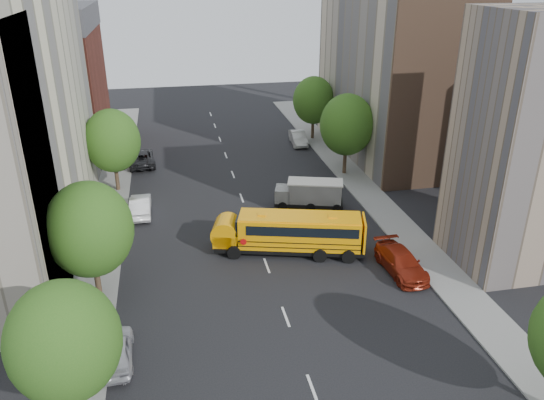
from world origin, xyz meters
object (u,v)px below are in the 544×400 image
object	(u,v)px
street_tree_2	(112,141)
street_tree_4	(347,125)
street_tree_5	(314,100)
school_bus	(288,231)
parked_car_0	(116,350)
parked_car_2	(141,158)
safari_truck	(310,194)
parked_car_1	(140,206)
street_tree_1	(90,230)
street_tree_0	(64,342)
parked_car_3	(401,262)
parked_car_5	(298,138)

from	to	relation	value
street_tree_2	street_tree_4	distance (m)	22.00
street_tree_5	school_bus	size ratio (longest dim) A/B	0.68
street_tree_5	parked_car_0	xyz separation A→B (m)	(-20.60, -36.02, -3.97)
school_bus	parked_car_0	bearing A→B (deg)	-124.64
parked_car_2	parked_car_0	bearing A→B (deg)	84.07
safari_truck	parked_car_1	size ratio (longest dim) A/B	1.29
street_tree_2	school_bus	world-z (taller)	street_tree_2
street_tree_2	street_tree_5	bearing A→B (deg)	28.61
street_tree_1	safari_truck	distance (m)	20.02
parked_car_0	street_tree_0	bearing A→B (deg)	69.00
school_bus	parked_car_3	distance (m)	8.13
street_tree_2	street_tree_1	bearing A→B (deg)	-90.00
street_tree_4	parked_car_3	bearing A→B (deg)	-96.74
street_tree_0	street_tree_1	xyz separation A→B (m)	(0.00, 10.00, 0.31)
street_tree_0	street_tree_2	world-z (taller)	street_tree_2
street_tree_5	parked_car_2	distance (m)	21.10
street_tree_4	parked_car_1	distance (m)	21.04
street_tree_1	street_tree_5	xyz separation A→B (m)	(22.00, 30.00, -0.25)
street_tree_1	parked_car_0	world-z (taller)	street_tree_1
school_bus	parked_car_1	world-z (taller)	school_bus
street_tree_5	school_bus	distance (m)	28.08
parked_car_0	parked_car_5	world-z (taller)	parked_car_5
safari_truck	parked_car_2	size ratio (longest dim) A/B	1.08
school_bus	parked_car_0	size ratio (longest dim) A/B	2.56
safari_truck	parked_car_2	xyz separation A→B (m)	(-14.50, 13.92, -0.53)
street_tree_2	parked_car_1	size ratio (longest dim) A/B	1.62
street_tree_4	street_tree_5	bearing A→B (deg)	90.00
parked_car_0	parked_car_5	size ratio (longest dim) A/B	0.93
street_tree_0	safari_truck	bearing A→B (deg)	51.66
safari_truck	street_tree_5	bearing A→B (deg)	90.86
street_tree_1	parked_car_1	xyz separation A→B (m)	(2.20, 12.32, -4.17)
street_tree_1	parked_car_5	xyz separation A→B (m)	(19.80, 28.29, -4.19)
parked_car_0	parked_car_3	bearing A→B (deg)	-165.23
street_tree_1	parked_car_2	size ratio (longest dim) A/B	1.40
parked_car_2	parked_car_3	xyz separation A→B (m)	(17.85, -25.33, -0.02)
street_tree_2	parked_car_0	size ratio (longest dim) A/B	1.79
street_tree_1	street_tree_4	xyz separation A→B (m)	(22.00, 18.00, 0.12)
street_tree_0	parked_car_2	bearing A→B (deg)	86.78
parked_car_0	parked_car_2	xyz separation A→B (m)	(0.55, 30.75, 0.05)
street_tree_4	parked_car_2	xyz separation A→B (m)	(-20.05, 6.73, -4.29)
street_tree_0	parked_car_2	xyz separation A→B (m)	(1.95, 34.73, -3.86)
street_tree_4	parked_car_2	world-z (taller)	street_tree_4
parked_car_5	parked_car_0	bearing A→B (deg)	-114.47
street_tree_1	safari_truck	xyz separation A→B (m)	(16.45, 10.80, -3.64)
street_tree_1	parked_car_5	bearing A→B (deg)	55.02
parked_car_3	parked_car_5	size ratio (longest dim) A/B	1.15
parked_car_5	safari_truck	bearing A→B (deg)	-97.11
street_tree_2	parked_car_3	bearing A→B (deg)	-43.22
street_tree_0	parked_car_2	world-z (taller)	street_tree_0
street_tree_5	parked_car_3	world-z (taller)	street_tree_5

